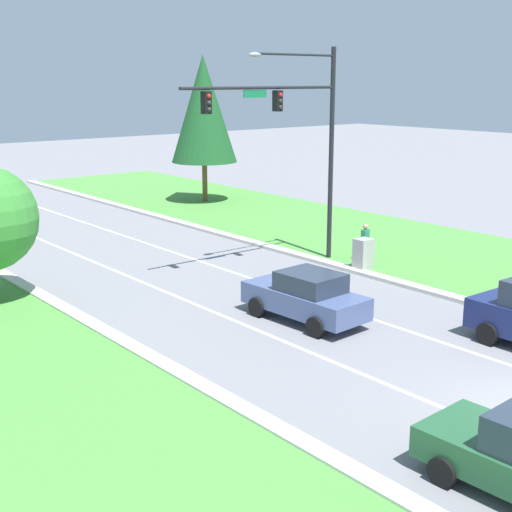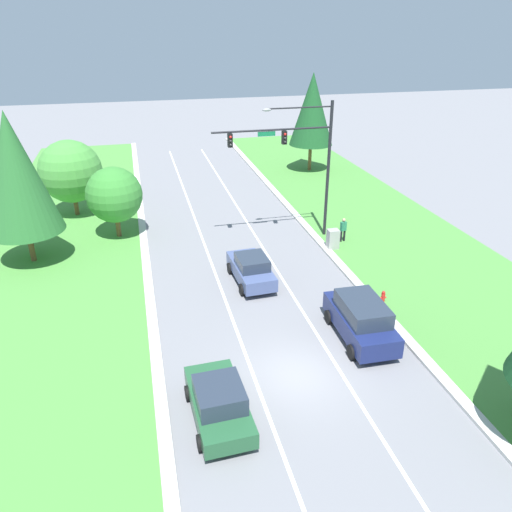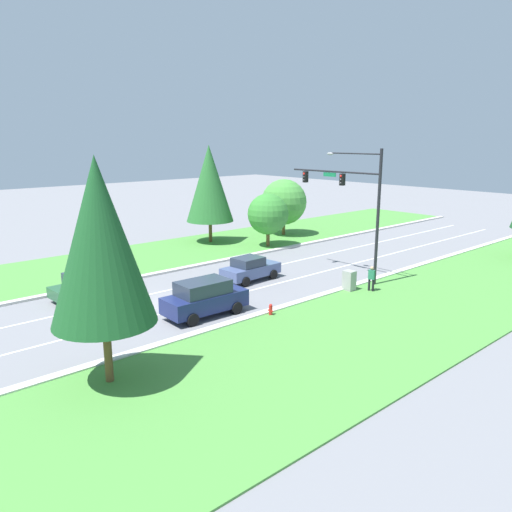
# 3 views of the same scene
# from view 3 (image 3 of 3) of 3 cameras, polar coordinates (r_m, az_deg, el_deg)

# --- Properties ---
(ground_plane) EXTENTS (160.00, 160.00, 0.00)m
(ground_plane) POSITION_cam_3_polar(r_m,az_deg,el_deg) (29.83, -12.88, -5.66)
(ground_plane) COLOR slate
(curb_strip_right) EXTENTS (0.50, 90.00, 0.15)m
(curb_strip_right) POSITION_cam_3_polar(r_m,az_deg,el_deg) (25.27, -6.57, -8.72)
(curb_strip_right) COLOR beige
(curb_strip_right) RESTS_ON ground_plane
(curb_strip_left) EXTENTS (0.50, 90.00, 0.15)m
(curb_strip_left) POSITION_cam_3_polar(r_m,az_deg,el_deg) (34.67, -17.44, -3.16)
(curb_strip_left) COLOR beige
(curb_strip_left) RESTS_ON ground_plane
(grass_verge_right) EXTENTS (10.00, 90.00, 0.08)m
(grass_verge_right) POSITION_cam_3_polar(r_m,az_deg,el_deg) (21.54, 1.74, -12.75)
(grass_verge_right) COLOR #4C8E3D
(grass_verge_right) RESTS_ON ground_plane
(grass_verge_left) EXTENTS (10.00, 90.00, 0.08)m
(grass_verge_left) POSITION_cam_3_polar(r_m,az_deg,el_deg) (39.38, -20.63, -1.53)
(grass_verge_left) COLOR #4C8E3D
(grass_verge_left) RESTS_ON ground_plane
(lane_stripe_inner_left) EXTENTS (0.14, 81.00, 0.01)m
(lane_stripe_inner_left) POSITION_cam_3_polar(r_m,az_deg,el_deg) (31.34, -14.49, -4.82)
(lane_stripe_inner_left) COLOR white
(lane_stripe_inner_left) RESTS_ON ground_plane
(lane_stripe_inner_right) EXTENTS (0.14, 81.00, 0.01)m
(lane_stripe_inner_right) POSITION_cam_3_polar(r_m,az_deg,el_deg) (28.34, -11.10, -6.58)
(lane_stripe_inner_right) COLOR white
(lane_stripe_inner_right) RESTS_ON ground_plane
(traffic_signal_mast) EXTENTS (7.63, 0.41, 8.92)m
(traffic_signal_mast) POSITION_cam_3_polar(r_m,az_deg,el_deg) (34.19, 11.05, 6.90)
(traffic_signal_mast) COLOR black
(traffic_signal_mast) RESTS_ON ground_plane
(slate_blue_sedan) EXTENTS (2.14, 4.35, 1.66)m
(slate_blue_sedan) POSITION_cam_3_polar(r_m,az_deg,el_deg) (34.17, -0.67, -1.46)
(slate_blue_sedan) COLOR #475684
(slate_blue_sedan) RESTS_ON ground_plane
(forest_sedan) EXTENTS (2.20, 4.30, 1.67)m
(forest_sedan) POSITION_cam_3_polar(r_m,az_deg,el_deg) (32.00, -18.85, -3.23)
(forest_sedan) COLOR #235633
(forest_sedan) RESTS_ON ground_plane
(navy_suv) EXTENTS (2.23, 4.72, 2.00)m
(navy_suv) POSITION_cam_3_polar(r_m,az_deg,el_deg) (27.53, -5.91, -4.74)
(navy_suv) COLOR navy
(navy_suv) RESTS_ON ground_plane
(utility_cabinet) EXTENTS (0.70, 0.60, 1.34)m
(utility_cabinet) POSITION_cam_3_polar(r_m,az_deg,el_deg) (32.35, 10.60, -2.82)
(utility_cabinet) COLOR #9E9E99
(utility_cabinet) RESTS_ON ground_plane
(pedestrian) EXTENTS (0.42, 0.30, 1.69)m
(pedestrian) POSITION_cam_3_polar(r_m,az_deg,el_deg) (32.37, 13.06, -2.44)
(pedestrian) COLOR black
(pedestrian) RESTS_ON ground_plane
(fire_hydrant) EXTENTS (0.34, 0.20, 0.70)m
(fire_hydrant) POSITION_cam_3_polar(r_m,az_deg,el_deg) (27.49, 1.69, -6.20)
(fire_hydrant) COLOR red
(fire_hydrant) RESTS_ON ground_plane
(conifer_near_right_tree) EXTENTS (4.00, 4.00, 8.94)m
(conifer_near_right_tree) POSITION_cam_3_polar(r_m,az_deg,el_deg) (19.50, -17.41, 1.54)
(conifer_near_right_tree) COLOR brown
(conifer_near_right_tree) RESTS_ON ground_plane
(oak_near_left_tree) EXTENTS (4.52, 4.52, 5.65)m
(oak_near_left_tree) POSITION_cam_3_polar(r_m,az_deg,el_deg) (50.13, 3.21, 6.18)
(oak_near_left_tree) COLOR brown
(oak_near_left_tree) RESTS_ON ground_plane
(oak_far_left_tree) EXTENTS (3.66, 3.66, 4.82)m
(oak_far_left_tree) POSITION_cam_3_polar(r_m,az_deg,el_deg) (44.53, 1.39, 4.80)
(oak_far_left_tree) COLOR brown
(oak_far_left_tree) RESTS_ON ground_plane
(conifer_mid_left_tree) EXTENTS (4.36, 4.36, 9.02)m
(conifer_mid_left_tree) POSITION_cam_3_polar(r_m,az_deg,el_deg) (46.39, -5.35, 8.25)
(conifer_mid_left_tree) COLOR brown
(conifer_mid_left_tree) RESTS_ON ground_plane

